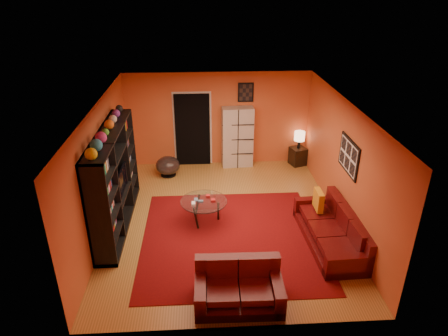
{
  "coord_description": "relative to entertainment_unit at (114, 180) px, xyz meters",
  "views": [
    {
      "loc": [
        -0.44,
        -7.43,
        4.84
      ],
      "look_at": [
        0.0,
        0.1,
        1.21
      ],
      "focal_mm": 32.0,
      "sensor_mm": 36.0,
      "label": 1
    }
  ],
  "objects": [
    {
      "name": "floor",
      "position": [
        2.27,
        0.0,
        -1.05
      ],
      "size": [
        6.0,
        6.0,
        0.0
      ],
      "primitive_type": "plane",
      "color": "olive",
      "rests_on": "ground"
    },
    {
      "name": "sofa",
      "position": [
        4.41,
        -0.97,
        -0.77
      ],
      "size": [
        1.0,
        2.23,
        0.85
      ],
      "rotation": [
        0.0,
        0.0,
        0.05
      ],
      "color": "#45090B",
      "rests_on": "rug"
    },
    {
      "name": "doorway",
      "position": [
        1.57,
        2.96,
        -0.03
      ],
      "size": [
        0.95,
        0.1,
        2.04
      ],
      "primitive_type": "cube",
      "color": "black",
      "rests_on": "floor"
    },
    {
      "name": "loveseat",
      "position": [
        2.36,
        -2.42,
        -0.76
      ],
      "size": [
        1.43,
        0.87,
        0.85
      ],
      "rotation": [
        0.0,
        0.0,
        1.55
      ],
      "color": "#45090B",
      "rests_on": "rug"
    },
    {
      "name": "wall_left",
      "position": [
        -0.23,
        0.0,
        0.25
      ],
      "size": [
        0.0,
        6.0,
        6.0
      ],
      "primitive_type": "plane",
      "rotation": [
        1.57,
        0.0,
        1.57
      ],
      "color": "#C5552B",
      "rests_on": "floor"
    },
    {
      "name": "wall_art_back",
      "position": [
        3.02,
        2.98,
        1.0
      ],
      "size": [
        0.42,
        0.03,
        0.52
      ],
      "primitive_type": "cube",
      "color": "black",
      "rests_on": "wall_back"
    },
    {
      "name": "wall_right",
      "position": [
        4.78,
        0.0,
        0.25
      ],
      "size": [
        0.0,
        6.0,
        6.0
      ],
      "primitive_type": "plane",
      "rotation": [
        1.57,
        0.0,
        -1.57
      ],
      "color": "#C5552B",
      "rests_on": "floor"
    },
    {
      "name": "coffee_table",
      "position": [
        1.83,
        -0.04,
        -0.59
      ],
      "size": [
        1.0,
        1.0,
        0.5
      ],
      "rotation": [
        0.0,
        0.0,
        -0.06
      ],
      "color": "silver",
      "rests_on": "floor"
    },
    {
      "name": "ceiling",
      "position": [
        2.27,
        0.0,
        1.55
      ],
      "size": [
        6.0,
        6.0,
        0.0
      ],
      "primitive_type": "plane",
      "rotation": [
        3.14,
        0.0,
        0.0
      ],
      "color": "white",
      "rests_on": "wall_back"
    },
    {
      "name": "throw_pillow",
      "position": [
        4.22,
        -0.35,
        -0.42
      ],
      "size": [
        0.12,
        0.42,
        0.42
      ],
      "primitive_type": "cube",
      "color": "orange",
      "rests_on": "sofa"
    },
    {
      "name": "side_table",
      "position": [
        4.53,
        2.75,
        -0.8
      ],
      "size": [
        0.51,
        0.51,
        0.5
      ],
      "primitive_type": "cube",
      "rotation": [
        0.0,
        0.0,
        0.33
      ],
      "color": "black",
      "rests_on": "floor"
    },
    {
      "name": "storage_cabinet",
      "position": [
        2.8,
        2.8,
        -0.21
      ],
      "size": [
        0.86,
        0.42,
        1.69
      ],
      "primitive_type": "cube",
      "rotation": [
        0.0,
        0.0,
        0.05
      ],
      "color": "#BCB7AE",
      "rests_on": "floor"
    },
    {
      "name": "entertainment_unit",
      "position": [
        0.0,
        0.0,
        0.0
      ],
      "size": [
        0.45,
        3.0,
        2.1
      ],
      "primitive_type": "cube",
      "color": "black",
      "rests_on": "floor"
    },
    {
      "name": "wall_back",
      "position": [
        2.27,
        3.0,
        0.25
      ],
      "size": [
        6.0,
        0.0,
        6.0
      ],
      "primitive_type": "plane",
      "rotation": [
        1.57,
        0.0,
        0.0
      ],
      "color": "#C5552B",
      "rests_on": "floor"
    },
    {
      "name": "wall_front",
      "position": [
        2.27,
        -3.0,
        0.25
      ],
      "size": [
        6.0,
        0.0,
        6.0
      ],
      "primitive_type": "plane",
      "rotation": [
        -1.57,
        0.0,
        0.0
      ],
      "color": "#C5552B",
      "rests_on": "floor"
    },
    {
      "name": "tv",
      "position": [
        0.05,
        0.09,
        -0.08
      ],
      "size": [
        0.88,
        0.12,
        0.51
      ],
      "primitive_type": "imported",
      "rotation": [
        0.0,
        0.0,
        1.57
      ],
      "color": "black",
      "rests_on": "entertainment_unit"
    },
    {
      "name": "bowl_chair",
      "position": [
        0.9,
        2.26,
        -0.77
      ],
      "size": [
        0.64,
        0.64,
        0.53
      ],
      "color": "black",
      "rests_on": "floor"
    },
    {
      "name": "rug",
      "position": [
        2.38,
        -0.7,
        -1.04
      ],
      "size": [
        3.6,
        3.6,
        0.01
      ],
      "primitive_type": "cube",
      "color": "#55090C",
      "rests_on": "floor"
    },
    {
      "name": "wall_art_right",
      "position": [
        4.75,
        -0.3,
        0.55
      ],
      "size": [
        0.03,
        1.0,
        0.7
      ],
      "primitive_type": "cube",
      "color": "black",
      "rests_on": "wall_right"
    },
    {
      "name": "table_lamp",
      "position": [
        4.53,
        2.75,
        -0.21
      ],
      "size": [
        0.29,
        0.29,
        0.49
      ],
      "color": "black",
      "rests_on": "side_table"
    }
  ]
}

